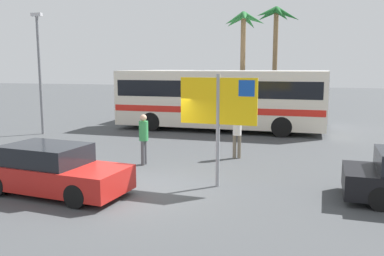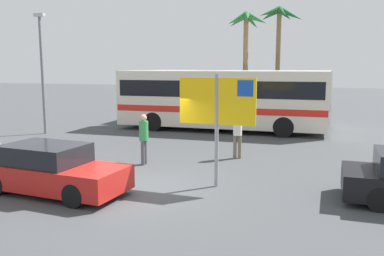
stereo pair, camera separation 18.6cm
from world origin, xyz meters
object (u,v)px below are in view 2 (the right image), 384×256
at_px(ferry_sign, 219,106).
at_px(pedestrian_crossing_lot, 238,130).
at_px(pedestrian_by_bus, 144,135).
at_px(bus_front_coach, 221,97).
at_px(car_red, 51,170).
at_px(bus_rear_coach, 235,94).

height_order(ferry_sign, pedestrian_crossing_lot, ferry_sign).
bearing_deg(ferry_sign, pedestrian_crossing_lot, 95.13).
distance_m(ferry_sign, pedestrian_by_bus, 3.81).
distance_m(bus_front_coach, ferry_sign, 10.30).
relative_size(ferry_sign, car_red, 0.76).
distance_m(pedestrian_by_bus, pedestrian_crossing_lot, 3.51).
bearing_deg(bus_rear_coach, ferry_sign, -80.88).
height_order(bus_front_coach, pedestrian_crossing_lot, bus_front_coach).
bearing_deg(bus_front_coach, ferry_sign, -77.13).
bearing_deg(bus_rear_coach, bus_front_coach, -92.75).
xyz_separation_m(bus_front_coach, bus_rear_coach, (0.16, 3.28, 0.00)).
xyz_separation_m(bus_front_coach, ferry_sign, (2.29, -10.03, 0.54)).
relative_size(bus_rear_coach, pedestrian_by_bus, 6.18).
bearing_deg(car_red, pedestrian_by_bus, 78.90).
relative_size(pedestrian_by_bus, pedestrian_crossing_lot, 0.98).
bearing_deg(bus_front_coach, bus_rear_coach, 87.25).
distance_m(car_red, pedestrian_crossing_lot, 6.93).
relative_size(bus_front_coach, bus_rear_coach, 1.00).
height_order(ferry_sign, car_red, ferry_sign).
height_order(bus_front_coach, ferry_sign, ferry_sign).
bearing_deg(pedestrian_by_bus, bus_front_coach, -92.21).
distance_m(bus_rear_coach, pedestrian_crossing_lot, 9.78).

